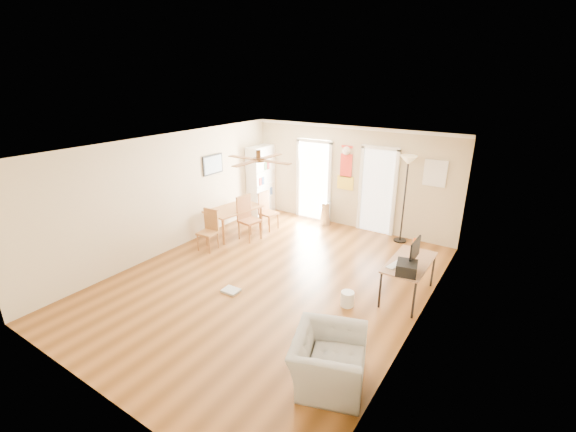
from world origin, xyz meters
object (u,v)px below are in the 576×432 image
Objects in this scene: computer_desk at (408,279)px; printer at (407,268)px; dining_table at (234,221)px; dining_chair_right_b at (250,219)px; armchair at (328,360)px; wastebasket_a at (347,299)px; torchiere_lamp at (404,200)px; bookshelf at (261,180)px; dining_chair_right_a at (269,211)px; dining_chair_near at (207,231)px; trash_can at (326,213)px.

printer reaches higher than computer_desk.
dining_chair_right_b is (0.55, -0.06, 0.19)m from dining_table.
wastebasket_a is at bearing -1.54° from armchair.
dining_chair_right_b is at bearing -148.84° from torchiere_lamp.
dining_chair_right_a is (0.94, -0.93, -0.48)m from bookshelf.
computer_desk is 1.17m from wastebasket_a.
wastebasket_a is at bearing -87.94° from torchiere_lamp.
dining_chair_right_a is at bearing 146.34° from wastebasket_a.
printer is (4.05, -1.74, 0.31)m from dining_chair_right_a.
dining_chair_near is (0.51, -2.71, -0.50)m from bookshelf.
torchiere_lamp reaches higher than wastebasket_a.
armchair is at bearing -110.54° from printer.
dining_chair_right_a is 1.54m from trash_can.
dining_chair_right_a is 3.88m from wastebasket_a.
torchiere_lamp is at bearing 92.06° from wastebasket_a.
dining_table is 2.16× the size of trash_can.
dining_chair_near reaches higher than printer.
wastebasket_a is (3.21, -2.14, -0.35)m from dining_chair_right_a.
dining_chair_right_a reaches higher than dining_table.
bookshelf is at bearing 94.64° from dining_chair_near.
dining_chair_near is 3.50× the size of wastebasket_a.
bookshelf is at bearing -177.67° from torchiere_lamp.
trash_can is at bearing 123.84° from printer.
bookshelf is at bearing 38.21° from dining_chair_right_b.
wastebasket_a is (4.15, -3.07, -0.83)m from bookshelf.
trash_can is at bearing -38.60° from dining_chair_right_a.
dining_chair_right_b is 1.03× the size of armchair.
dining_chair_near is (-0.42, -1.00, -0.06)m from dining_chair_right_b.
torchiere_lamp is at bearing 96.04° from printer.
dining_table is 3.54× the size of printer.
torchiere_lamp is (2.02, 0.00, 0.73)m from trash_can.
dining_chair_right_b is 4.87m from armchair.
printer is at bearing -93.82° from dining_chair_right_b.
torchiere_lamp is 3.36m from wastebasket_a.
computer_desk is at bearing 48.54° from wastebasket_a.
dining_chair_right_b is at bearing -173.95° from dining_chair_right_a.
bookshelf is 1.40m from dining_chair_right_a.
dining_chair_right_a reaches higher than trash_can.
trash_can is (1.08, 1.09, -0.17)m from dining_chair_right_a.
dining_chair_right_b reaches higher than dining_chair_near.
armchair is at bearing -32.85° from dining_chair_near.
dining_chair_right_b reaches higher than computer_desk.
computer_desk is 0.65m from printer.
trash_can is at bearing 123.48° from wastebasket_a.
dining_table is 1.08m from dining_chair_near.
bookshelf is 1.80m from dining_table.
wastebasket_a is at bearing -38.16° from bookshelf.
dining_table is 4.56m from computer_desk.
torchiere_lamp is at bearing 33.12° from dining_chair_near.
dining_table is 0.59m from dining_chair_right_b.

